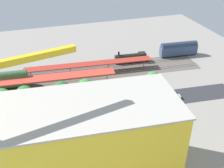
{
  "coord_description": "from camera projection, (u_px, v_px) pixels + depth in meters",
  "views": [
    {
      "loc": [
        14.35,
        72.28,
        50.62
      ],
      "look_at": [
        -7.09,
        2.84,
        7.25
      ],
      "focal_mm": 43.63,
      "sensor_mm": 36.0,
      "label": 1
    }
  ],
  "objects": [
    {
      "name": "platform_canopy_far",
      "position": [
        89.0,
        64.0,
        104.55
      ],
      "size": [
        49.35,
        7.83,
        3.85
      ],
      "color": "#A82D23",
      "rests_on": "ground"
    },
    {
      "name": "locomotive",
      "position": [
        132.0,
        58.0,
        113.42
      ],
      "size": [
        14.61,
        3.85,
        5.15
      ],
      "color": "black",
      "rests_on": "ground"
    },
    {
      "name": "box_truck_2",
      "position": [
        121.0,
        125.0,
        76.07
      ],
      "size": [
        10.41,
        4.17,
        3.5
      ],
      "color": "black",
      "rests_on": "ground"
    },
    {
      "name": "parked_car_3",
      "position": [
        103.0,
        110.0,
        83.74
      ],
      "size": [
        4.3,
        1.98,
        1.72
      ],
      "color": "black",
      "rests_on": "ground"
    },
    {
      "name": "parked_car_0",
      "position": [
        174.0,
        97.0,
        90.16
      ],
      "size": [
        4.34,
        1.95,
        1.56
      ],
      "color": "black",
      "rests_on": "ground"
    },
    {
      "name": "street_asphalt",
      "position": [
        91.0,
        108.0,
        86.12
      ],
      "size": [
        98.89,
        16.62,
        0.01
      ],
      "primitive_type": "cube",
      "rotation": [
        0.0,
        0.0,
        -0.08
      ],
      "color": "#2D2D33",
      "rests_on": "ground"
    },
    {
      "name": "parked_car_6",
      "position": [
        19.0,
        125.0,
        77.74
      ],
      "size": [
        4.19,
        2.19,
        1.75
      ],
      "color": "black",
      "rests_on": "ground"
    },
    {
      "name": "street_tree_0",
      "position": [
        25.0,
        95.0,
        81.95
      ],
      "size": [
        5.72,
        5.72,
        8.68
      ],
      "color": "brown",
      "rests_on": "ground"
    },
    {
      "name": "construction_building",
      "position": [
        88.0,
        144.0,
        58.19
      ],
      "size": [
        38.53,
        19.77,
        19.61
      ],
      "primitive_type": "cube",
      "rotation": [
        0.0,
        0.0,
        -0.08
      ],
      "color": "yellow",
      "rests_on": "ground"
    },
    {
      "name": "parked_car_1",
      "position": [
        152.0,
        101.0,
        87.96
      ],
      "size": [
        4.6,
        1.96,
        1.72
      ],
      "color": "black",
      "rests_on": "ground"
    },
    {
      "name": "street_tree_3",
      "position": [
        153.0,
        79.0,
        92.88
      ],
      "size": [
        4.95,
        4.95,
        7.07
      ],
      "color": "brown",
      "rests_on": "ground"
    },
    {
      "name": "street_tree_5",
      "position": [
        65.0,
        90.0,
        85.6
      ],
      "size": [
        4.52,
        4.52,
        7.46
      ],
      "color": "brown",
      "rests_on": "ground"
    },
    {
      "name": "construction_roof_slab",
      "position": [
        86.0,
        106.0,
        53.07
      ],
      "size": [
        39.18,
        20.42,
        0.4
      ],
      "primitive_type": "cube",
      "rotation": [
        0.0,
        0.0,
        -0.08
      ],
      "color": "#B7B2A8",
      "rests_on": "construction_building"
    },
    {
      "name": "passenger_coach",
      "position": [
        179.0,
        49.0,
        118.12
      ],
      "size": [
        16.79,
        4.32,
        6.36
      ],
      "color": "black",
      "rests_on": "ground"
    },
    {
      "name": "traffic_light",
      "position": [
        12.0,
        99.0,
        81.78
      ],
      "size": [
        0.5,
        0.36,
        7.36
      ],
      "color": "#333333",
      "rests_on": "ground"
    },
    {
      "name": "box_truck_0",
      "position": [
        74.0,
        132.0,
        73.75
      ],
      "size": [
        9.73,
        2.45,
        3.47
      ],
      "color": "black",
      "rests_on": "ground"
    },
    {
      "name": "freight_coach_far",
      "position": [
        3.0,
        80.0,
        94.9
      ],
      "size": [
        17.35,
        4.34,
        6.22
      ],
      "color": "black",
      "rests_on": "ground"
    },
    {
      "name": "parked_car_4",
      "position": [
        76.0,
        116.0,
        81.27
      ],
      "size": [
        4.94,
        2.33,
        1.62
      ],
      "color": "black",
      "rests_on": "ground"
    },
    {
      "name": "parked_car_5",
      "position": [
        51.0,
        121.0,
        79.33
      ],
      "size": [
        4.38,
        1.99,
        1.55
      ],
      "color": "black",
      "rests_on": "ground"
    },
    {
      "name": "rail_bed",
      "position": [
        77.0,
        73.0,
        105.77
      ],
      "size": [
        99.29,
        21.7,
        0.01
      ],
      "primitive_type": "cube",
      "rotation": [
        0.0,
        0.0,
        -0.08
      ],
      "color": "#5B544C",
      "rests_on": "ground"
    },
    {
      "name": "box_truck_1",
      "position": [
        77.0,
        133.0,
        73.25
      ],
      "size": [
        8.78,
        2.99,
        3.68
      ],
      "color": "black",
      "rests_on": "ground"
    },
    {
      "name": "platform_canopy_near",
      "position": [
        41.0,
        79.0,
        94.49
      ],
      "size": [
        52.64,
        9.08,
        4.07
      ],
      "color": "#C63D2D",
      "rests_on": "ground"
    },
    {
      "name": "ground_plane",
      "position": [
        89.0,
        102.0,
        88.89
      ],
      "size": [
        157.59,
        157.59,
        0.0
      ],
      "primitive_type": "plane",
      "color": "gray",
      "rests_on": "ground"
    },
    {
      "name": "street_tree_4",
      "position": [
        62.0,
        90.0,
        84.55
      ],
      "size": [
        5.55,
        5.55,
        8.52
      ],
      "color": "brown",
      "rests_on": "ground"
    },
    {
      "name": "street_tree_1",
      "position": [
        86.0,
        87.0,
        87.52
      ],
      "size": [
        5.46,
        5.46,
        7.67
      ],
      "color": "brown",
      "rests_on": "ground"
    },
    {
      "name": "street_tree_2",
      "position": [
        2.0,
        99.0,
        80.67
      ],
      "size": [
        6.16,
        6.16,
        8.66
      ],
      "color": "brown",
      "rests_on": "ground"
    },
    {
      "name": "track_rails",
      "position": [
        77.0,
        73.0,
        105.68
      ],
      "size": [
        98.2,
        15.3,
        0.12
      ],
      "color": "#9E9EA8",
      "rests_on": "ground"
    },
    {
      "name": "parked_car_2",
      "position": [
        126.0,
        106.0,
        85.88
      ],
      "size": [
        4.88,
        2.23,
        1.63
      ],
      "color": "black",
      "rests_on": "ground"
    }
  ]
}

